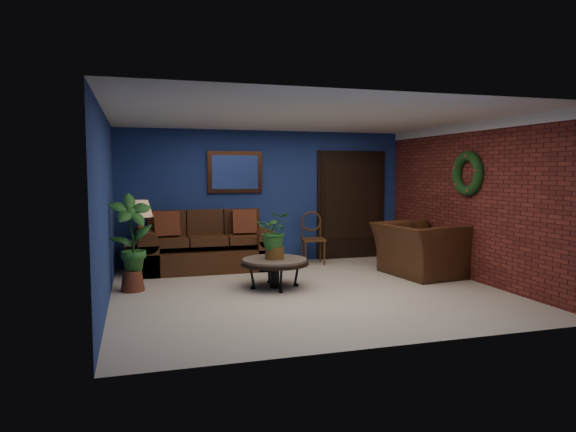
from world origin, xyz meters
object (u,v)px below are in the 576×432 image
object	(u,v)px
sofa	(206,250)
armchair	(420,249)
table_lamp	(141,216)
side_chair	(312,234)
end_table	(142,249)
coffee_table	(275,263)

from	to	relation	value
sofa	armchair	world-z (taller)	sofa
table_lamp	armchair	size ratio (longest dim) A/B	0.50
side_chair	armchair	size ratio (longest dim) A/B	0.73
table_lamp	sofa	bearing A→B (deg)	1.96
end_table	table_lamp	xyz separation A→B (m)	(-0.00, 0.00, 0.57)
sofa	armchair	xyz separation A→B (m)	(3.35, -1.57, 0.09)
sofa	table_lamp	world-z (taller)	table_lamp
side_chair	end_table	bearing A→B (deg)	-170.72
sofa	side_chair	distance (m)	2.02
end_table	armchair	world-z (taller)	armchair
sofa	side_chair	bearing A→B (deg)	0.97
coffee_table	side_chair	bearing A→B (deg)	55.69
end_table	coffee_table	bearing A→B (deg)	-42.44
end_table	armchair	size ratio (longest dim) A/B	0.45
sofa	coffee_table	distance (m)	1.93
end_table	table_lamp	world-z (taller)	table_lamp
table_lamp	side_chair	distance (m)	3.14
table_lamp	end_table	bearing A→B (deg)	-63.43
sofa	coffee_table	xyz separation A→B (m)	(0.79, -1.76, 0.04)
sofa	end_table	size ratio (longest dim) A/B	3.84
end_table	table_lamp	distance (m)	0.57
sofa	end_table	world-z (taller)	sofa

